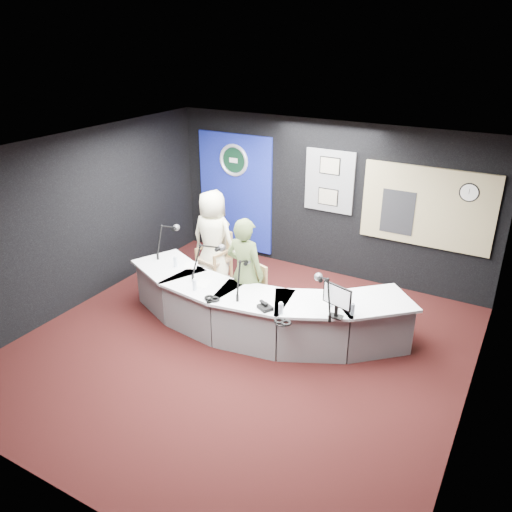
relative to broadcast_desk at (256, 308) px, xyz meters
The scene contains 33 objects.
ground 0.67m from the broadcast_desk, 84.81° to the right, with size 6.00×6.00×0.00m, color black.
ceiling 2.49m from the broadcast_desk, 84.81° to the right, with size 6.00×6.00×0.02m, color silver.
wall_back 2.66m from the broadcast_desk, 88.83° to the left, with size 6.00×0.02×2.80m, color black.
wall_front 3.70m from the broadcast_desk, 89.19° to the right, with size 6.00×0.02×2.80m, color black.
wall_left 3.17m from the broadcast_desk, 169.44° to the right, with size 0.02×6.00×2.80m, color black.
wall_right 3.26m from the broadcast_desk, 10.22° to the right, with size 0.02×6.00×2.80m, color black.
broadcast_desk is the anchor object (origin of this frame).
backdrop_panel 3.17m from the broadcast_desk, 127.40° to the left, with size 1.60×0.05×2.30m, color navy.
agency_seal 3.38m from the broadcast_desk, 127.86° to the left, with size 0.63×0.63×0.07m, color silver.
seal_center 3.38m from the broadcast_desk, 127.80° to the left, with size 0.48×0.48×0.01m, color black.
pinboard 2.79m from the broadcast_desk, 87.63° to the left, with size 0.90×0.04×1.10m, color slate.
framed_photo_upper 2.91m from the broadcast_desk, 87.60° to the left, with size 0.34×0.02×0.27m, color gray.
framed_photo_lower 2.63m from the broadcast_desk, 87.60° to the left, with size 0.34×0.02×0.27m, color gray.
booth_window_frame 3.24m from the broadcast_desk, 53.36° to the left, with size 2.12×0.06×1.32m, color tan.
booth_glow 3.23m from the broadcast_desk, 53.24° to the left, with size 2.00×0.02×1.20m, color beige.
equipment_rack 2.93m from the broadcast_desk, 60.54° to the left, with size 0.55×0.02×0.75m, color black.
wall_clock 3.71m from the broadcast_desk, 44.88° to the left, with size 0.28×0.28×0.01m, color white.
armchair_left 1.78m from the broadcast_desk, 144.73° to the left, with size 0.52×0.52×0.92m, color #9D7A48, non-canonical shape.
armchair_right 0.32m from the broadcast_desk, 158.27° to the left, with size 0.60×0.60×1.07m, color #9D7A48, non-canonical shape.
draped_jacket 2.01m from the broadcast_desk, 140.24° to the left, with size 0.50×0.10×0.70m, color #666056.
person_man 1.85m from the broadcast_desk, 144.73° to the left, with size 0.84×0.54×1.71m, color #EEEBBE.
person_woman 0.56m from the broadcast_desk, 158.27° to the left, with size 0.63×0.41×1.73m, color #4B5C30.
computer_monitor 1.53m from the broadcast_desk, 10.92° to the right, with size 0.41×0.02×0.28m, color black.
desk_phone 0.80m from the broadcast_desk, 50.75° to the right, with size 0.19×0.15×0.05m, color black.
headphones_near 1.16m from the broadcast_desk, 42.56° to the right, with size 0.21×0.21×0.04m, color black.
headphones_far 0.84m from the broadcast_desk, 116.45° to the right, with size 0.21×0.21×0.04m, color black.
paper_stack 1.32m from the broadcast_desk, behind, with size 0.19×0.28×0.00m, color white.
notepad 0.88m from the broadcast_desk, 156.09° to the right, with size 0.20×0.28×0.00m, color white.
boom_mic_a 2.04m from the broadcast_desk, behind, with size 0.19×0.74×0.60m, color black, non-canonical shape.
boom_mic_b 1.08m from the broadcast_desk, behind, with size 0.24×0.73×0.60m, color black, non-canonical shape.
boom_mic_c 0.72m from the broadcast_desk, 112.53° to the right, with size 0.31×0.71×0.60m, color black, non-canonical shape.
boom_mic_d 1.32m from the broadcast_desk, ahead, with size 0.50×0.61×0.60m, color black, non-canonical shape.
water_bottles 0.55m from the broadcast_desk, 84.26° to the right, with size 3.01×0.58×0.18m, color silver, non-canonical shape.
Camera 1 is at (3.25, -5.27, 4.21)m, focal length 36.00 mm.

